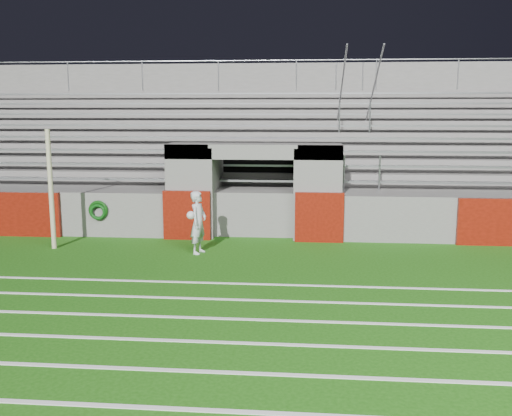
# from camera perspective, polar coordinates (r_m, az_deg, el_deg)

# --- Properties ---
(ground) EXTENTS (90.00, 90.00, 0.00)m
(ground) POSITION_cam_1_polar(r_m,az_deg,el_deg) (12.71, -1.63, -6.25)
(ground) COLOR #1A540E
(ground) RESTS_ON ground
(field_post) EXTENTS (0.12, 0.12, 3.04)m
(field_post) POSITION_cam_1_polar(r_m,az_deg,el_deg) (15.33, -19.83, 1.74)
(field_post) COLOR #C0B98E
(field_post) RESTS_ON ground
(field_markings) EXTENTS (28.00, 8.09, 0.01)m
(field_markings) POSITION_cam_1_polar(r_m,az_deg,el_deg) (8.07, -5.94, -15.92)
(field_markings) COLOR white
(field_markings) RESTS_ON ground
(stadium_structure) EXTENTS (26.00, 8.48, 5.42)m
(stadium_structure) POSITION_cam_1_polar(r_m,az_deg,el_deg) (20.26, 0.99, 4.03)
(stadium_structure) COLOR #5F5C5A
(stadium_structure) RESTS_ON ground
(goalkeeper_with_ball) EXTENTS (0.50, 0.64, 1.56)m
(goalkeeper_with_ball) POSITION_cam_1_polar(r_m,az_deg,el_deg) (14.10, -5.80, -1.43)
(goalkeeper_with_ball) COLOR silver
(goalkeeper_with_ball) RESTS_ON ground
(hose_coil) EXTENTS (0.55, 0.14, 0.55)m
(hose_coil) POSITION_cam_1_polar(r_m,az_deg,el_deg) (16.36, -15.52, -0.28)
(hose_coil) COLOR #0C3C0C
(hose_coil) RESTS_ON ground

